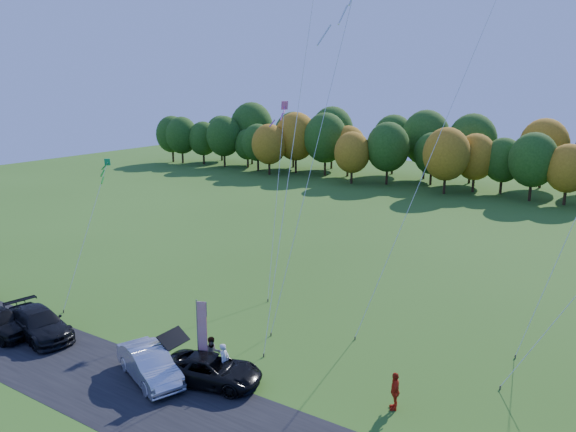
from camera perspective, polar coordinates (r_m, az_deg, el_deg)
The scene contains 15 objects.
ground at distance 30.22m, azimuth -6.44°, elevation -15.32°, with size 160.00×160.00×0.00m, color #315917.
asphalt_strip at distance 27.69m, azimuth -11.97°, elevation -18.45°, with size 90.00×6.00×0.01m, color black.
tree_line at distance 78.53m, azimuth 19.88°, elevation 2.05°, with size 116.00×12.00×10.00m, color #1E4711, non-canonical shape.
black_suv at distance 28.88m, azimuth -7.75°, elevation -15.23°, with size 2.32×5.04×1.40m, color black.
silver_sedan at distance 29.72m, azimuth -13.90°, elevation -14.41°, with size 1.72×4.93×1.62m, color silver.
dark_truck_a at distance 36.31m, azimuth -23.99°, elevation -9.92°, with size 2.27×5.58×1.62m, color black.
person_tailgate_a at distance 29.15m, azimuth -6.49°, elevation -14.43°, with size 0.67×0.44×1.83m, color silver.
person_tailgate_b at distance 29.84m, azimuth -7.67°, elevation -13.73°, with size 0.90×0.70×1.86m, color gray.
person_east at distance 27.01m, azimuth 10.80°, elevation -17.05°, with size 1.06×0.44×1.81m, color red.
feather_flag at distance 29.04m, azimuth -8.82°, elevation -11.26°, with size 0.49×0.27×4.00m.
kite_delta_blue at distance 32.50m, azimuth 0.97°, elevation 10.80°, with size 3.49×10.74×26.21m.
kite_parafoil_orange at distance 35.04m, azimuth 16.30°, elevation 10.70°, with size 7.37×13.40×26.66m.
kite_delta_red at distance 33.92m, azimuth 3.01°, elevation 7.75°, with size 2.26×9.00×21.48m.
kite_diamond_green at distance 39.59m, azimuth -19.77°, elevation -1.49°, with size 1.08×5.32×9.66m.
kite_diamond_pink at distance 39.39m, azimuth -1.17°, elevation 1.83°, with size 2.89×6.19×13.46m.
Camera 1 is at (17.06, -20.27, 14.54)m, focal length 35.00 mm.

